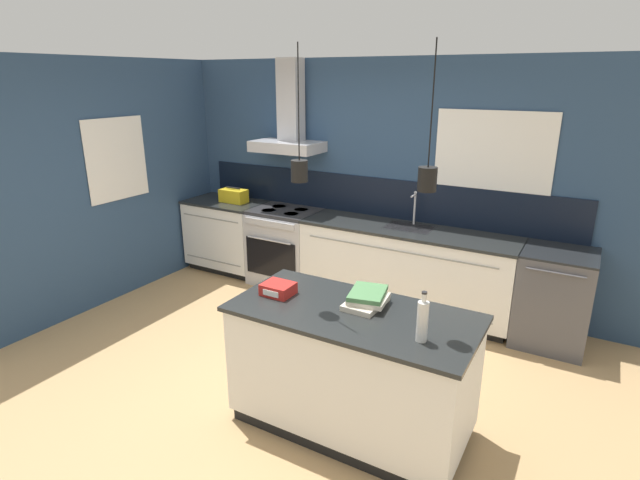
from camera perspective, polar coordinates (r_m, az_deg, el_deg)
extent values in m
plane|color=tan|center=(4.45, -5.34, -14.57)|extent=(16.00, 16.00, 0.00)
cube|color=navy|center=(5.63, 6.24, 6.80)|extent=(5.60, 0.06, 2.60)
cube|color=black|center=(5.63, 6.01, 4.98)|extent=(4.42, 0.02, 0.43)
cube|color=white|center=(5.17, 19.06, 8.51)|extent=(1.12, 0.01, 0.96)
cube|color=black|center=(5.18, 19.07, 8.52)|extent=(1.04, 0.01, 0.88)
cube|color=#B5B5BA|center=(5.81, -3.76, 10.62)|extent=(0.80, 0.46, 0.12)
cube|color=#B5B5BA|center=(5.84, -3.37, 15.69)|extent=(0.26, 0.20, 0.90)
cylinder|color=black|center=(3.20, -2.48, 15.37)|extent=(0.01, 0.01, 0.71)
cylinder|color=black|center=(3.25, -2.37, 7.88)|extent=(0.11, 0.11, 0.14)
sphere|color=#F9D18C|center=(3.25, -2.37, 7.88)|extent=(0.06, 0.06, 0.06)
cylinder|color=black|center=(2.89, 12.72, 14.86)|extent=(0.01, 0.01, 0.69)
cylinder|color=black|center=(2.94, 12.16, 6.81)|extent=(0.11, 0.11, 0.14)
sphere|color=#F9D18C|center=(2.94, 12.16, 6.81)|extent=(0.06, 0.06, 0.06)
cube|color=navy|center=(6.05, -21.09, 6.48)|extent=(0.06, 3.80, 2.60)
cube|color=white|center=(5.88, -22.21, 8.53)|extent=(0.01, 0.76, 0.88)
cube|color=black|center=(5.89, -22.26, 8.54)|extent=(0.01, 0.68, 0.80)
cube|color=black|center=(6.69, -10.08, -2.74)|extent=(0.95, 0.56, 0.09)
cube|color=white|center=(6.52, -10.46, 0.79)|extent=(0.98, 0.62, 0.79)
cube|color=gray|center=(6.22, -12.45, 2.45)|extent=(0.86, 0.01, 0.01)
cube|color=gray|center=(6.39, -12.12, -2.30)|extent=(0.86, 0.01, 0.01)
cube|color=#232626|center=(6.41, -10.67, 4.29)|extent=(1.00, 0.64, 0.03)
cube|color=black|center=(5.56, 9.60, -7.17)|extent=(2.18, 0.56, 0.09)
cube|color=white|center=(5.36, 9.74, -3.04)|extent=(2.25, 0.62, 0.79)
cube|color=gray|center=(4.99, 8.64, -1.24)|extent=(1.98, 0.01, 0.01)
cube|color=gray|center=(5.20, 8.35, -6.97)|extent=(1.98, 0.01, 0.01)
cube|color=#232626|center=(5.23, 9.97, 1.16)|extent=(2.27, 0.64, 0.03)
cube|color=#262628|center=(5.27, 10.17, 1.41)|extent=(0.48, 0.34, 0.01)
cylinder|color=#B5B5BA|center=(5.34, 10.75, 3.55)|extent=(0.02, 0.02, 0.34)
sphere|color=#B5B5BA|center=(5.30, 10.86, 5.33)|extent=(0.03, 0.03, 0.03)
cylinder|color=#B5B5BA|center=(5.25, 10.63, 5.00)|extent=(0.02, 0.12, 0.02)
cube|color=#B5B5BA|center=(6.03, -3.95, -0.90)|extent=(0.78, 0.62, 0.87)
cube|color=black|center=(5.79, -5.68, -2.12)|extent=(0.67, 0.02, 0.44)
cylinder|color=#B5B5BA|center=(5.70, -5.88, -0.02)|extent=(0.59, 0.02, 0.02)
cube|color=#B5B5BA|center=(5.66, -5.83, 1.86)|extent=(0.67, 0.02, 0.07)
cube|color=#2D2D30|center=(5.89, -4.04, 3.28)|extent=(0.78, 0.60, 0.04)
cylinder|color=black|center=(6.06, -4.71, 3.86)|extent=(0.17, 0.17, 0.00)
cylinder|color=black|center=(5.89, -2.19, 3.49)|extent=(0.17, 0.17, 0.00)
cylinder|color=black|center=(5.89, -5.90, 3.40)|extent=(0.17, 0.17, 0.00)
cylinder|color=black|center=(5.72, -3.34, 3.01)|extent=(0.17, 0.17, 0.00)
cube|color=#4C4C51|center=(5.12, 25.12, -6.13)|extent=(0.63, 0.62, 0.89)
cube|color=black|center=(4.96, 25.82, -1.32)|extent=(0.63, 0.62, 0.02)
cylinder|color=#4C4C51|center=(4.67, 25.33, -3.44)|extent=(0.47, 0.02, 0.02)
cube|color=black|center=(3.84, 3.52, -19.77)|extent=(1.55, 0.73, 0.09)
cube|color=white|center=(3.58, 3.66, -14.21)|extent=(1.61, 0.76, 0.79)
cube|color=#232626|center=(3.38, 3.80, -8.34)|extent=(1.66, 0.81, 0.03)
cylinder|color=silver|center=(3.02, 11.62, -9.12)|extent=(0.07, 0.07, 0.25)
cylinder|color=silver|center=(2.96, 11.81, -6.48)|extent=(0.03, 0.03, 0.06)
cylinder|color=#262628|center=(2.94, 11.85, -5.92)|extent=(0.03, 0.03, 0.01)
cube|color=beige|center=(3.45, 5.23, -7.19)|extent=(0.23, 0.34, 0.04)
cube|color=beige|center=(3.43, 5.58, -6.72)|extent=(0.28, 0.28, 0.03)
cube|color=#4C7F4C|center=(3.44, 5.48, -6.05)|extent=(0.28, 0.34, 0.03)
cube|color=red|center=(3.61, -4.80, -5.58)|extent=(0.22, 0.18, 0.08)
cube|color=white|center=(3.54, -5.67, -6.11)|extent=(0.13, 0.01, 0.04)
cube|color=gold|center=(6.31, -9.85, 5.00)|extent=(0.34, 0.18, 0.16)
cylinder|color=black|center=(6.29, -9.90, 5.89)|extent=(0.20, 0.02, 0.02)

